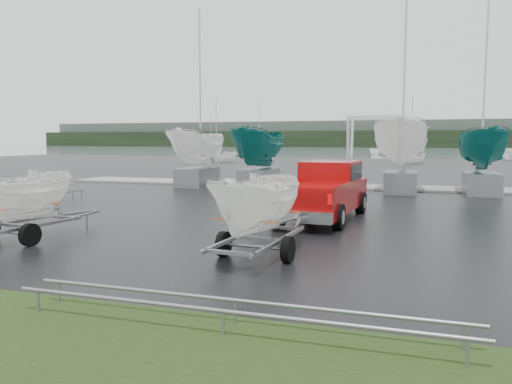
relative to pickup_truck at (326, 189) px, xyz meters
name	(u,v)px	position (x,y,z in m)	size (l,w,h in m)	color
ground_plane	(220,218)	(-3.50, -1.33, -1.03)	(120.00, 120.00, 0.00)	black
lake	(387,152)	(-3.50, 98.67, -1.04)	(300.00, 300.00, 0.00)	gray
dock	(302,185)	(-3.50, 11.67, -0.98)	(30.00, 3.00, 0.12)	#979792
treeline	(399,139)	(-3.50, 168.67, 1.97)	(300.00, 8.00, 6.00)	black
far_hill	(400,134)	(-3.50, 176.67, 3.97)	(300.00, 6.00, 10.00)	#4C5651
pickup_truck	(326,189)	(0.00, 0.00, 0.00)	(2.52, 6.08, 1.98)	#950808
trailer_hitched	(258,155)	(-0.45, -6.46, 1.37)	(1.82, 3.67, 4.40)	gray
trailer_parked	(11,154)	(-7.24, -6.79, 1.34)	(1.85, 3.73, 4.35)	gray
boat_hoist	(377,141)	(0.82, 11.67, 1.64)	(3.30, 2.18, 4.12)	silver
keelboat_0	(197,126)	(-9.38, 9.67, 2.51)	(2.24, 3.20, 10.41)	gray
keelboat_1	(259,124)	(-5.61, 9.87, 2.62)	(2.31, 3.20, 7.25)	gray
keelboat_2	(403,109)	(2.26, 9.67, 3.28)	(2.71, 3.20, 10.89)	gray
keelboat_3	(484,124)	(6.16, 9.97, 2.50)	(2.24, 3.20, 10.40)	gray
mast_rack_0	(32,197)	(-12.50, -0.33, -0.68)	(0.56, 6.50, 0.06)	gray
mast_rack_2	(229,306)	(0.50, -10.83, -0.68)	(7.00, 0.56, 0.06)	gray
moored_boat_0	(216,162)	(-20.98, 40.69, -1.02)	(3.08, 3.08, 10.86)	white
moored_boat_1	(259,160)	(-17.41, 47.20, -1.03)	(3.41, 3.40, 11.17)	white
moored_boat_2	(410,163)	(2.29, 44.84, -1.03)	(2.93, 2.96, 10.86)	white
moored_boat_4	(211,155)	(-33.22, 67.78, -1.03)	(2.78, 2.83, 11.08)	white
moored_boat_5	(385,156)	(-2.36, 72.06, -1.03)	(3.28, 3.27, 11.06)	white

